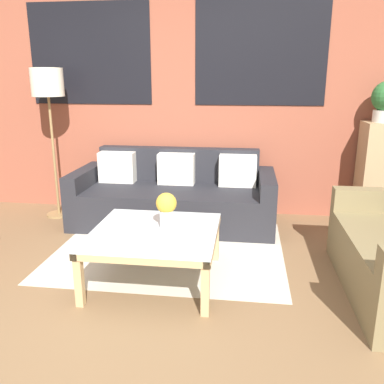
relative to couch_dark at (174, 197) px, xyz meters
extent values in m
plane|color=brown|center=(-0.08, -1.95, -0.28)|extent=(16.00, 16.00, 0.00)
cube|color=brown|center=(-0.08, 0.49, 1.12)|extent=(8.40, 0.08, 2.80)
cube|color=black|center=(-1.03, 0.44, 1.52)|extent=(1.40, 0.01, 1.10)
cube|color=black|center=(0.87, 0.44, 1.52)|extent=(1.40, 0.01, 1.10)
cube|color=beige|center=(0.09, -0.75, -0.28)|extent=(2.07, 1.65, 0.00)
cube|color=#232328|center=(0.00, -0.13, -0.08)|extent=(1.81, 0.72, 0.40)
cube|color=#232328|center=(0.00, 0.31, 0.11)|extent=(1.81, 0.16, 0.78)
cube|color=#232328|center=(-0.99, -0.05, 0.01)|extent=(0.16, 0.88, 0.58)
cube|color=#232328|center=(0.99, -0.05, 0.01)|extent=(0.16, 0.88, 0.58)
cube|color=silver|center=(-0.68, 0.15, 0.29)|extent=(0.40, 0.16, 0.34)
cube|color=silver|center=(0.00, 0.15, 0.29)|extent=(0.40, 0.16, 0.34)
cube|color=silver|center=(0.68, 0.15, 0.29)|extent=(0.40, 0.16, 0.34)
cube|color=olive|center=(1.93, -0.64, 0.03)|extent=(0.80, 0.14, 0.62)
cube|color=silver|center=(0.09, -1.35, 0.13)|extent=(0.95, 0.95, 0.01)
cube|color=tan|center=(0.09, -1.79, 0.10)|extent=(0.95, 0.05, 0.05)
cube|color=tan|center=(0.09, -0.90, 0.10)|extent=(0.95, 0.05, 0.05)
cube|color=tan|center=(-0.36, -1.35, 0.10)|extent=(0.05, 0.95, 0.05)
cube|color=tan|center=(0.54, -1.35, 0.10)|extent=(0.05, 0.95, 0.05)
cube|color=tan|center=(-0.35, -1.78, -0.08)|extent=(0.06, 0.05, 0.40)
cube|color=tan|center=(0.53, -1.78, -0.08)|extent=(0.05, 0.05, 0.40)
cube|color=tan|center=(-0.35, -0.91, -0.08)|extent=(0.06, 0.06, 0.40)
cube|color=tan|center=(0.53, -0.91, -0.08)|extent=(0.05, 0.06, 0.40)
cylinder|color=olive|center=(-1.38, 0.06, -0.27)|extent=(0.28, 0.28, 0.02)
cylinder|color=olive|center=(-1.38, 0.06, 0.40)|extent=(0.03, 0.03, 1.33)
cylinder|color=beige|center=(-1.38, 0.06, 1.21)|extent=(0.34, 0.34, 0.30)
cube|color=tan|center=(2.15, 0.22, 0.27)|extent=(0.39, 0.38, 1.10)
sphere|color=#38332D|center=(2.15, 0.02, 0.13)|extent=(0.02, 0.02, 0.02)
sphere|color=#38332D|center=(2.15, 0.02, -0.15)|extent=(0.02, 0.02, 0.02)
cylinder|color=silver|center=(0.17, -1.27, 0.20)|extent=(0.11, 0.11, 0.14)
sphere|color=gold|center=(0.17, -1.27, 0.33)|extent=(0.16, 0.16, 0.16)
camera|label=1|loc=(0.76, -4.18, 1.25)|focal=38.00mm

